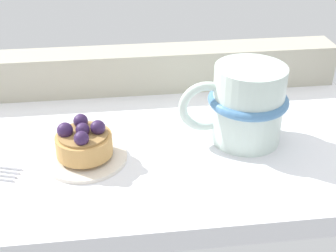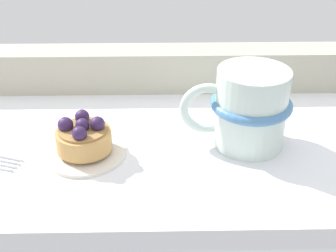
{
  "view_description": "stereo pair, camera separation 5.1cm",
  "coord_description": "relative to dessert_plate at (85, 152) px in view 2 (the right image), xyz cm",
  "views": [
    {
      "loc": [
        -3.54,
        -51.47,
        31.87
      ],
      "look_at": [
        2.53,
        -3.12,
        3.34
      ],
      "focal_mm": 48.88,
      "sensor_mm": 36.0,
      "label": 1
    },
    {
      "loc": [
        1.57,
        -51.84,
        31.87
      ],
      "look_at": [
        2.53,
        -3.12,
        3.34
      ],
      "focal_mm": 48.88,
      "sensor_mm": 36.0,
      "label": 2
    }
  ],
  "objects": [
    {
      "name": "ground_plane",
      "position": [
        7.78,
        4.27,
        -1.83
      ],
      "size": [
        64.2,
        36.15,
        2.77
      ],
      "primitive_type": "cube",
      "color": "white"
    },
    {
      "name": "coffee_mug",
      "position": [
        20.34,
        2.3,
        4.73
      ],
      "size": [
        13.97,
        10.17,
        10.2
      ],
      "color": "silver",
      "rests_on": "ground_plane"
    },
    {
      "name": "window_rail_back",
      "position": [
        7.78,
        19.48,
        2.75
      ],
      "size": [
        62.92,
        5.73,
        6.4
      ],
      "primitive_type": "cube",
      "color": "#B2AD99",
      "rests_on": "ground_plane"
    },
    {
      "name": "raspberry_tart",
      "position": [
        -0.04,
        0.02,
        2.24
      ],
      "size": [
        6.78,
        6.78,
        4.29
      ],
      "color": "tan",
      "rests_on": "dessert_plate"
    },
    {
      "name": "dessert_plate",
      "position": [
        0.0,
        0.0,
        0.0
      ],
      "size": [
        10.13,
        10.13,
        0.96
      ],
      "color": "silver",
      "rests_on": "ground_plane"
    }
  ]
}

